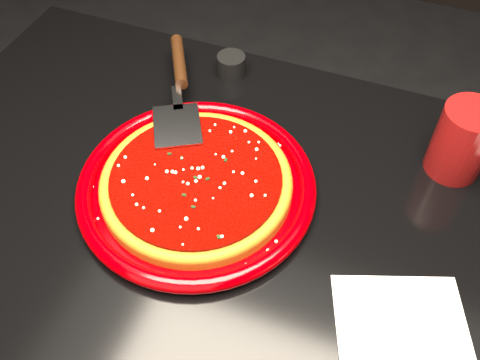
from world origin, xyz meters
The scene contains 11 objects.
table centered at (0.00, 0.00, 0.38)m, with size 1.20×0.80×0.75m, color black.
plate centered at (-0.09, 0.04, 0.76)m, with size 0.37×0.37×0.03m, color #850002.
pizza_crust centered at (-0.09, 0.04, 0.77)m, with size 0.29×0.29×0.01m, color brown.
pizza_crust_rim centered at (-0.09, 0.04, 0.78)m, with size 0.29×0.29×0.02m, color brown.
pizza_sauce centered at (-0.09, 0.04, 0.78)m, with size 0.26×0.26×0.01m, color #750400.
parmesan_dusting centered at (-0.09, 0.04, 0.79)m, with size 0.25×0.25×0.01m, color #F8ECC3, non-canonical shape.
basil_flecks centered at (-0.09, 0.04, 0.79)m, with size 0.23×0.23×0.00m, color black, non-canonical shape.
pizza_server centered at (-0.20, 0.21, 0.80)m, with size 0.09×0.32×0.02m, color silver, non-canonical shape.
cup centered at (0.27, 0.24, 0.81)m, with size 0.09×0.09×0.12m, color maroon.
napkin_a centered at (0.25, -0.08, 0.75)m, with size 0.17×0.17×0.00m, color silver.
ramekin centered at (-0.15, 0.33, 0.77)m, with size 0.05×0.05×0.04m, color black.
Camera 1 is at (0.15, -0.41, 1.40)m, focal length 40.00 mm.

